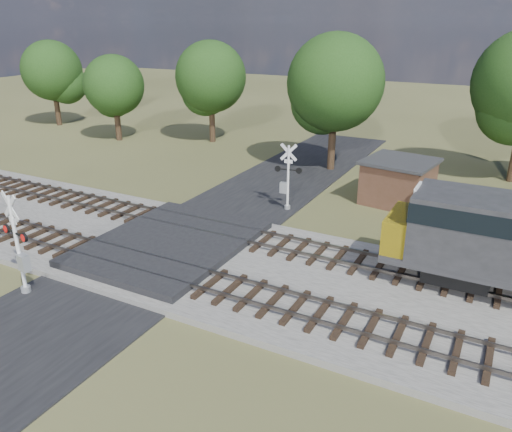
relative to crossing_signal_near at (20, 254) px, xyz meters
The scene contains 10 objects.
ground 6.73m from the crossing_signal_near, 64.24° to the left, with size 160.00×160.00×0.00m, color #424424.
ballast_bed 14.39m from the crossing_signal_near, 26.25° to the left, with size 140.00×10.00×0.30m, color gray.
road 6.72m from the crossing_signal_near, 64.24° to the left, with size 7.00×60.00×0.08m, color black.
crossing_panel 7.09m from the crossing_signal_near, 66.04° to the left, with size 7.00×9.00×0.62m, color #262628.
track_near 7.20m from the crossing_signal_near, 32.77° to the left, with size 140.00×2.60×0.33m.
track_far 10.73m from the crossing_signal_near, 56.08° to the left, with size 140.00×2.60×0.33m.
crossing_signal_near is the anchor object (origin of this frame).
crossing_signal_far 15.41m from the crossing_signal_near, 68.98° to the left, with size 1.68×0.40×4.18m.
equipment_shed 22.03m from the crossing_signal_near, 59.42° to the left, with size 4.66×4.66×2.80m.
treeline 30.29m from the crossing_signal_near, 62.59° to the left, with size 79.43×11.29×11.53m.
Camera 1 is at (14.54, -17.69, 10.94)m, focal length 35.00 mm.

